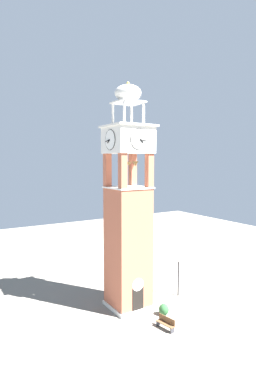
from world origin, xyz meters
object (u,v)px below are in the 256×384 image
(clock_tower, at_px, (128,219))
(park_bench, at_px, (166,323))
(trash_bin, at_px, (128,284))
(lamp_post, at_px, (178,269))

(clock_tower, relative_size, park_bench, 11.79)
(clock_tower, height_order, park_bench, clock_tower)
(clock_tower, distance_m, park_bench, 8.81)
(clock_tower, xyz_separation_m, trash_bin, (2.18, 3.51, -7.47))
(park_bench, relative_size, trash_bin, 2.07)
(lamp_post, bearing_deg, park_bench, -138.93)
(clock_tower, bearing_deg, park_bench, -84.42)
(clock_tower, bearing_deg, lamp_post, -5.55)
(park_bench, bearing_deg, trash_bin, 78.33)
(trash_bin, bearing_deg, clock_tower, -121.82)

